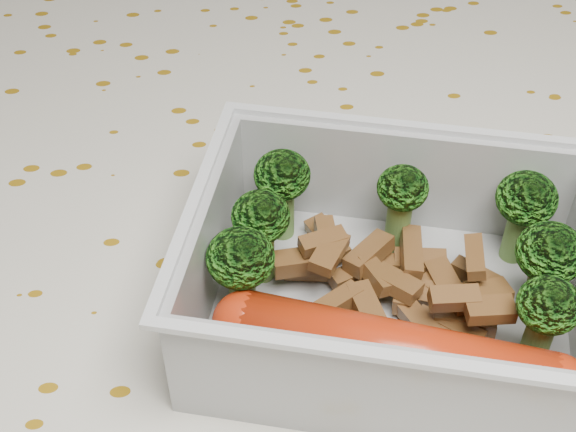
{
  "coord_description": "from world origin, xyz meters",
  "views": [
    {
      "loc": [
        -0.01,
        -0.29,
        1.06
      ],
      "look_at": [
        0.01,
        0.0,
        0.78
      ],
      "focal_mm": 50.0,
      "sensor_mm": 36.0,
      "label": 1
    }
  ],
  "objects": [
    {
      "name": "sausage",
      "position": [
        0.05,
        -0.09,
        0.78
      ],
      "size": [
        0.16,
        0.07,
        0.03
      ],
      "color": "#B3290C",
      "rests_on": "lunch_container"
    },
    {
      "name": "dining_table",
      "position": [
        0.0,
        0.0,
        0.67
      ],
      "size": [
        1.4,
        0.9,
        0.75
      ],
      "color": "brown",
      "rests_on": "ground"
    },
    {
      "name": "lunch_container",
      "position": [
        0.05,
        -0.05,
        0.78
      ],
      "size": [
        0.22,
        0.19,
        0.07
      ],
      "color": "silver",
      "rests_on": "tablecloth"
    },
    {
      "name": "broccoli_florets",
      "position": [
        0.06,
        -0.03,
        0.8
      ],
      "size": [
        0.17,
        0.12,
        0.05
      ],
      "color": "#608C3F",
      "rests_on": "lunch_container"
    },
    {
      "name": "meat_pile",
      "position": [
        0.06,
        -0.04,
        0.77
      ],
      "size": [
        0.11,
        0.09,
        0.03
      ],
      "color": "brown",
      "rests_on": "lunch_container"
    },
    {
      "name": "tablecloth",
      "position": [
        0.0,
        0.0,
        0.72
      ],
      "size": [
        1.46,
        0.96,
        0.19
      ],
      "color": "silver",
      "rests_on": "dining_table"
    }
  ]
}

